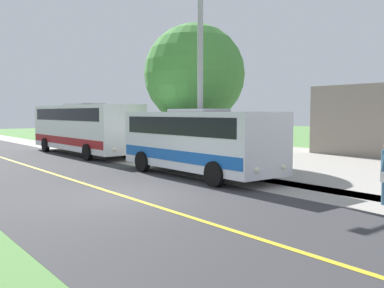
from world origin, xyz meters
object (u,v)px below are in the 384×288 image
Objects in this scene: shuttle_bus_front at (198,139)px; street_light_pole at (198,70)px; tree_curbside at (194,74)px; transit_bus_rear at (84,126)px.

shuttle_bus_front is 1.00× the size of street_light_pole.
shuttle_bus_front is 1.10× the size of tree_curbside.
tree_curbside is at bearing -126.43° from shuttle_bus_front.
street_light_pole is at bearing 53.72° from tree_curbside.
tree_curbside is (-2.52, -3.44, 0.20)m from street_light_pole.
shuttle_bus_front is 11.38m from transit_bus_rear.
street_light_pole is 4.27m from tree_curbside.
shuttle_bus_front is at bearing 53.57° from tree_curbside.
transit_bus_rear is at bearing -69.13° from tree_curbside.
tree_curbside reaches higher than shuttle_bus_front.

